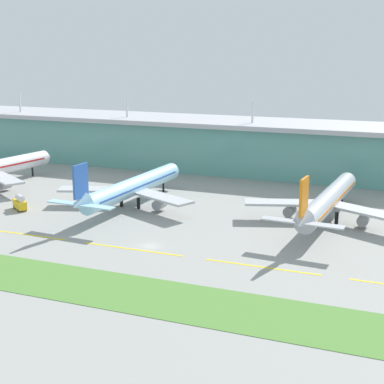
% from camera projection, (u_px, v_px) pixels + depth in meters
% --- Properties ---
extents(ground_plane, '(600.00, 600.00, 0.00)m').
position_uv_depth(ground_plane, '(150.00, 246.00, 151.32)').
color(ground_plane, gray).
extents(terminal_building, '(288.00, 34.00, 30.27)m').
position_uv_depth(terminal_building, '(255.00, 147.00, 239.33)').
color(terminal_building, '#5B9E93').
rests_on(terminal_building, ground).
extents(airliner_near_middle, '(48.72, 64.53, 18.90)m').
position_uv_depth(airliner_near_middle, '(132.00, 187.00, 187.74)').
color(airliner_near_middle, '#9ED1EA').
rests_on(airliner_near_middle, ground).
extents(airliner_far_middle, '(48.69, 65.73, 18.90)m').
position_uv_depth(airliner_far_middle, '(328.00, 201.00, 171.10)').
color(airliner_far_middle, '#ADB2BC').
rests_on(airliner_far_middle, ground).
extents(taxiway_stripe_mid_west, '(28.00, 0.70, 0.04)m').
position_uv_depth(taxiway_stripe_mid_west, '(23.00, 234.00, 161.01)').
color(taxiway_stripe_mid_west, yellow).
rests_on(taxiway_stripe_mid_west, ground).
extents(taxiway_stripe_centre, '(28.00, 0.70, 0.04)m').
position_uv_depth(taxiway_stripe_centre, '(132.00, 249.00, 148.81)').
color(taxiway_stripe_centre, yellow).
rests_on(taxiway_stripe_centre, ground).
extents(taxiway_stripe_mid_east, '(28.00, 0.70, 0.04)m').
position_uv_depth(taxiway_stripe_mid_east, '(262.00, 267.00, 136.62)').
color(taxiway_stripe_mid_east, yellow).
rests_on(taxiway_stripe_mid_east, ground).
extents(grass_verge, '(300.00, 18.00, 0.10)m').
position_uv_depth(grass_verge, '(92.00, 286.00, 125.39)').
color(grass_verge, '#518438').
rests_on(grass_verge, ground).
extents(fuel_truck, '(7.34, 6.37, 4.95)m').
position_uv_depth(fuel_truck, '(20.00, 203.00, 185.05)').
color(fuel_truck, gold).
rests_on(fuel_truck, ground).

